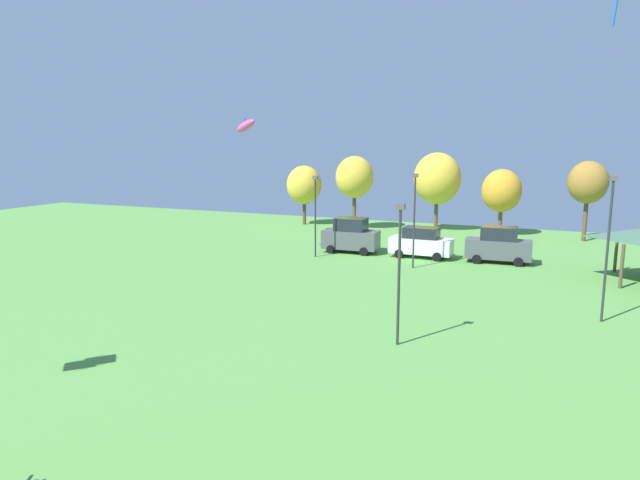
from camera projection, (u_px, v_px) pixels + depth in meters
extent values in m
ellipsoid|color=#E54C93|center=(246.00, 126.00, 39.99)|extent=(2.64, 2.07, 1.20)
cube|color=blue|center=(246.00, 124.00, 39.96)|extent=(0.22, 0.19, 0.76)
cube|color=#4C5156|center=(351.00, 239.00, 43.66)|extent=(4.31, 2.11, 1.39)
cube|color=#1E232D|center=(351.00, 224.00, 43.45)|extent=(2.41, 1.86, 0.97)
cylinder|color=black|center=(364.00, 252.00, 42.45)|extent=(0.65, 0.25, 0.64)
cylinder|color=black|center=(370.00, 247.00, 44.20)|extent=(0.65, 0.25, 0.64)
cylinder|color=black|center=(331.00, 249.00, 43.35)|extent=(0.65, 0.25, 0.64)
cylinder|color=black|center=(338.00, 245.00, 45.10)|extent=(0.65, 0.25, 0.64)
cube|color=silver|center=(421.00, 246.00, 41.71)|extent=(4.53, 1.78, 1.14)
cube|color=#1E232D|center=(421.00, 233.00, 41.55)|extent=(2.50, 1.61, 0.80)
cylinder|color=black|center=(437.00, 257.00, 40.48)|extent=(0.64, 0.23, 0.64)
cylinder|color=black|center=(442.00, 253.00, 42.01)|extent=(0.64, 0.23, 0.64)
cylinder|color=black|center=(399.00, 254.00, 41.61)|extent=(0.64, 0.23, 0.64)
cylinder|color=black|center=(405.00, 250.00, 43.14)|extent=(0.64, 0.23, 0.64)
cube|color=#4C5156|center=(498.00, 249.00, 39.90)|extent=(4.54, 1.98, 1.32)
cube|color=#1E232D|center=(499.00, 233.00, 39.71)|extent=(2.54, 1.72, 0.93)
cylinder|color=black|center=(518.00, 262.00, 38.76)|extent=(0.65, 0.26, 0.64)
cylinder|color=black|center=(519.00, 257.00, 40.34)|extent=(0.65, 0.26, 0.64)
cylinder|color=black|center=(477.00, 259.00, 39.69)|extent=(0.65, 0.26, 0.64)
cylinder|color=black|center=(479.00, 255.00, 41.27)|extent=(0.65, 0.26, 0.64)
cylinder|color=brown|center=(622.00, 266.00, 32.91)|extent=(0.20, 0.20, 2.60)
cylinder|color=brown|center=(616.00, 252.00, 37.04)|extent=(0.20, 0.20, 2.60)
cylinder|color=#2D2D33|center=(607.00, 253.00, 26.42)|extent=(0.12, 0.12, 6.65)
cube|color=#4C4C51|center=(614.00, 178.00, 25.84)|extent=(0.36, 0.20, 0.24)
cylinder|color=#2D2D33|center=(399.00, 278.00, 23.45)|extent=(0.12, 0.12, 5.71)
cube|color=#4C4C51|center=(401.00, 207.00, 22.95)|extent=(0.36, 0.20, 0.24)
cylinder|color=#2D2D33|center=(414.00, 223.00, 37.94)|extent=(0.12, 0.12, 6.10)
cube|color=#4C4C51|center=(415.00, 175.00, 37.40)|extent=(0.36, 0.20, 0.24)
cylinder|color=#2D2D33|center=(315.00, 218.00, 41.65)|extent=(0.12, 0.12, 5.73)
cube|color=#4C4C51|center=(315.00, 177.00, 41.14)|extent=(0.36, 0.20, 0.24)
cylinder|color=brown|center=(304.00, 211.00, 58.41)|extent=(0.36, 0.36, 2.71)
ellipsoid|color=gold|center=(304.00, 185.00, 57.95)|extent=(3.56, 3.56, 3.92)
cylinder|color=brown|center=(354.00, 210.00, 55.35)|extent=(0.36, 0.36, 3.67)
ellipsoid|color=gold|center=(355.00, 177.00, 54.80)|extent=(3.65, 3.65, 4.02)
cylinder|color=brown|center=(436.00, 213.00, 54.69)|extent=(0.36, 0.36, 3.27)
ellipsoid|color=gold|center=(437.00, 178.00, 54.13)|extent=(4.46, 4.46, 4.90)
cylinder|color=brown|center=(500.00, 220.00, 51.80)|extent=(0.36, 0.36, 2.72)
ellipsoid|color=gold|center=(502.00, 191.00, 51.34)|extent=(3.52, 3.52, 3.87)
cylinder|color=brown|center=(585.00, 219.00, 48.49)|extent=(0.36, 0.36, 3.80)
ellipsoid|color=olive|center=(588.00, 182.00, 47.96)|extent=(3.27, 3.27, 3.59)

